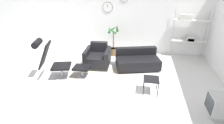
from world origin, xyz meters
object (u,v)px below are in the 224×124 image
Objects in this scene: armchair_red at (98,58)px; side_table at (151,80)px; crt_television at (220,106)px; ottoman at (82,69)px; shelf_unit at (189,29)px; potted_plant at (113,43)px; lounge_chair at (49,57)px; couch_low at (137,61)px.

side_table is at bearing 139.84° from armchair_red.
armchair_red is 3.79m from crt_television.
shelf_unit reaches higher than ottoman.
ottoman is 2.12m from side_table.
armchair_red is at bearing -109.97° from potted_plant.
armchair_red is 0.50× the size of shelf_unit.
shelf_unit is at bearing 104.88° from lounge_chair.
side_table is (0.42, -1.43, 0.13)m from couch_low.
couch_low is 2.83× the size of crt_television.
couch_low is at bearing -43.43° from potted_plant.
shelf_unit reaches higher than armchair_red.
shelf_unit is at bearing 33.18° from ottoman.
ottoman is 2.00m from potted_plant.
shelf_unit reaches higher than couch_low.
couch_low is 1.38m from potted_plant.
ottoman is at bearing 166.81° from side_table.
potted_plant is (1.52, 2.11, -0.18)m from lounge_chair.
ottoman is 0.27× the size of shelf_unit.
armchair_red is 0.70× the size of potted_plant.
lounge_chair reaches higher than couch_low.
couch_low is 3.76× the size of side_table.
shelf_unit is (3.39, 2.21, 0.84)m from ottoman.
shelf_unit is at bearing 63.74° from side_table.
potted_plant is (-1.41, 2.36, 0.14)m from side_table.
ottoman is at bearing 90.00° from lounge_chair.
shelf_unit is (1.75, 1.27, 0.85)m from couch_low.
couch_low is at bearing 30.04° from ottoman.
shelf_unit is at bearing 0.48° from crt_television.
armchair_red reaches higher than ottoman.
ottoman is at bearing 69.00° from armchair_red.
side_table is (2.93, -0.25, -0.32)m from lounge_chair.
crt_television reaches higher than side_table.
armchair_red reaches higher than crt_television.
side_table reaches higher than ottoman.
potted_plant is at bearing 129.24° from lounge_chair.
side_table is 2.75m from potted_plant.
couch_low is 0.88× the size of shelf_unit.
potted_plant reaches higher than ottoman.
lounge_chair is 4.46m from crt_television.
side_table is at bearing 91.02° from couch_low.
potted_plant is at bearing 120.85° from side_table.
crt_television is (4.34, -0.96, -0.38)m from lounge_chair.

